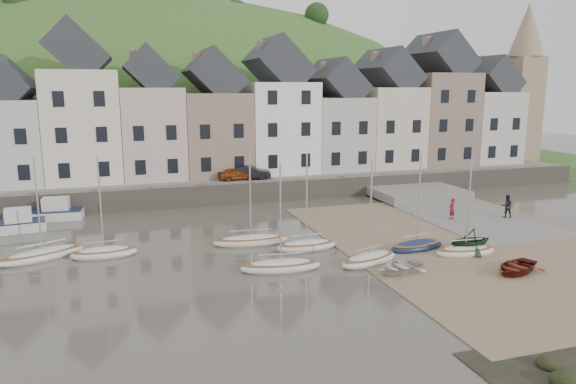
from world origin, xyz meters
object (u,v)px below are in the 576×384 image
object	(u,v)px
sailboat_0	(43,255)
car_left	(237,174)
rowboat_white	(399,267)
person_dark	(507,206)
car_right	(250,173)
person_red	(452,209)
rowboat_green	(470,240)
rowboat_red	(516,267)

from	to	relation	value
sailboat_0	car_left	distance (m)	20.67
rowboat_white	car_left	size ratio (longest dim) A/B	0.89
sailboat_0	person_dark	xyz separation A→B (m)	(33.13, -0.20, 0.75)
car_right	rowboat_white	bearing A→B (deg)	-158.96
sailboat_0	person_red	bearing A→B (deg)	1.19
sailboat_0	person_red	size ratio (longest dim) A/B	3.88
rowboat_green	person_red	distance (m)	8.19
rowboat_white	car_right	size ratio (longest dim) A/B	0.78
rowboat_green	rowboat_red	xyz separation A→B (m)	(0.13, -3.89, -0.42)
sailboat_0	car_right	xyz separation A→B (m)	(16.16, 14.22, 1.98)
sailboat_0	car_right	distance (m)	21.62
person_red	person_dark	xyz separation A→B (m)	(4.37, -0.80, 0.08)
sailboat_0	rowboat_green	bearing A→B (deg)	-14.98
rowboat_green	person_red	bearing A→B (deg)	149.23
rowboat_green	rowboat_red	bearing A→B (deg)	-2.06
sailboat_0	rowboat_white	bearing A→B (deg)	-24.25
rowboat_white	person_dark	xyz separation A→B (m)	(14.02, 8.41, 0.64)
rowboat_red	car_right	bearing A→B (deg)	176.94
rowboat_white	rowboat_red	bearing A→B (deg)	56.51
rowboat_red	person_red	xyz separation A→B (m)	(3.56, 11.20, 0.54)
person_red	car_left	bearing A→B (deg)	-64.42
person_dark	car_left	xyz separation A→B (m)	(-18.26, 14.42, 1.16)
rowboat_white	rowboat_red	size ratio (longest dim) A/B	0.94
rowboat_red	car_left	bearing A→B (deg)	179.51
sailboat_0	car_right	bearing A→B (deg)	41.34
car_left	person_red	bearing A→B (deg)	-135.82
rowboat_red	person_red	distance (m)	11.77
rowboat_white	person_dark	world-z (taller)	person_dark
car_right	rowboat_red	bearing A→B (deg)	-146.33
car_left	sailboat_0	bearing A→B (deg)	132.33
sailboat_0	rowboat_green	size ratio (longest dim) A/B	2.20
rowboat_white	rowboat_green	world-z (taller)	rowboat_green
sailboat_0	rowboat_white	size ratio (longest dim) A/B	2.10
rowboat_white	car_left	xyz separation A→B (m)	(-4.24, 22.83, 1.80)
rowboat_green	car_left	size ratio (longest dim) A/B	0.85
person_dark	car_left	bearing A→B (deg)	-15.57
person_dark	rowboat_red	bearing A→B (deg)	75.40
car_right	rowboat_green	bearing A→B (deg)	-143.28
sailboat_0	rowboat_red	distance (m)	27.34
rowboat_white	car_left	distance (m)	23.29
rowboat_green	car_left	bearing A→B (deg)	-157.99
person_dark	car_right	size ratio (longest dim) A/B	0.46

